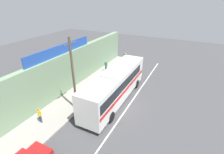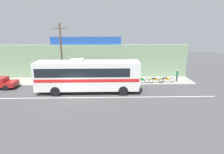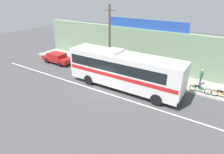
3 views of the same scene
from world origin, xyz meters
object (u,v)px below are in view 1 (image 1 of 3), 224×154
intercity_bus (115,85)px  pedestrian_far_right (125,57)px  motorcycle_black (124,63)px  motorcycle_red (122,66)px  utility_pole (73,75)px  motorcycle_purple (117,70)px  pedestrian_near_shop (106,65)px  pedestrian_far_left (39,114)px  motorcycle_orange (108,76)px

intercity_bus → pedestrian_far_right: 12.14m
motorcycle_black → motorcycle_red: (-1.53, -0.20, 0.00)m
utility_pole → motorcycle_purple: 10.65m
pedestrian_far_right → utility_pole: bearing=-177.2°
pedestrian_near_shop → pedestrian_far_right: size_ratio=1.04×
motorcycle_purple → pedestrian_near_shop: (-0.29, 1.74, 0.59)m
intercity_bus → motorcycle_black: bearing=17.2°
pedestrian_far_left → motorcycle_red: bearing=-6.2°
motorcycle_red → pedestrian_far_right: 3.13m
motorcycle_orange → pedestrian_near_shop: size_ratio=1.11×
intercity_bus → motorcycle_black: size_ratio=5.87×
intercity_bus → pedestrian_near_shop: 7.96m
motorcycle_black → motorcycle_purple: bearing=-176.0°
intercity_bus → pedestrian_far_right: size_ratio=6.92×
motorcycle_purple → motorcycle_orange: 2.48m
motorcycle_black → pedestrian_far_right: (1.49, 0.42, 0.54)m
motorcycle_black → motorcycle_orange: bearing=-179.9°
utility_pole → pedestrian_far_right: 15.25m
motorcycle_red → pedestrian_far_right: size_ratio=1.13×
intercity_bus → pedestrian_far_left: intercity_bus is taller
utility_pole → motorcycle_orange: (7.60, 0.31, -3.47)m
motorcycle_red → motorcycle_purple: bearing=-179.0°
motorcycle_black → pedestrian_near_shop: bearing=157.8°
motorcycle_purple → motorcycle_black: size_ratio=1.00×
motorcycle_orange → pedestrian_far_left: bearing=172.4°
utility_pole → motorcycle_red: utility_pole is taller
motorcycle_black → pedestrian_far_left: size_ratio=1.23×
pedestrian_near_shop → pedestrian_far_left: pedestrian_near_shop is taller
pedestrian_near_shop → pedestrian_far_right: 5.28m
intercity_bus → motorcycle_purple: (6.70, 2.89, -1.50)m
motorcycle_red → motorcycle_orange: 4.33m
pedestrian_near_shop → pedestrian_far_left: bearing=-179.7°
intercity_bus → pedestrian_far_left: size_ratio=7.20×
intercity_bus → motorcycle_purple: 7.44m
motorcycle_purple → motorcycle_black: (3.39, 0.24, 0.00)m
pedestrian_near_shop → pedestrian_far_left: 12.92m
intercity_bus → motorcycle_orange: (4.23, 3.12, -1.50)m
pedestrian_far_right → motorcycle_black: bearing=-164.4°
motorcycle_purple → pedestrian_far_right: pedestrian_far_right is taller
motorcycle_orange → pedestrian_far_right: bearing=3.3°
motorcycle_purple → motorcycle_black: 3.39m
utility_pole → motorcycle_red: 12.42m
motorcycle_purple → motorcycle_red: same height
motorcycle_purple → pedestrian_far_left: pedestrian_far_left is taller
motorcycle_purple → motorcycle_black: bearing=4.0°
motorcycle_red → pedestrian_near_shop: bearing=141.5°
motorcycle_purple → pedestrian_near_shop: 1.86m
pedestrian_near_shop → pedestrian_far_left: size_ratio=1.09×
motorcycle_black → pedestrian_far_right: 1.64m
motorcycle_orange → pedestrian_far_left: (-10.74, 1.43, 0.49)m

